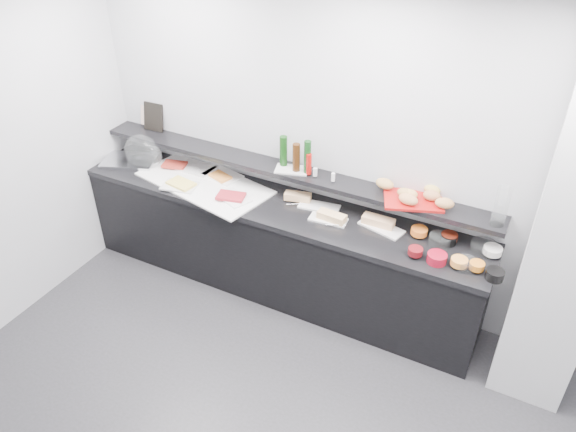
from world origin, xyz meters
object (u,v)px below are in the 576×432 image
at_px(framed_print, 153,117).
at_px(sandwich_plate_mid, 328,220).
at_px(condiment_tray, 292,170).
at_px(bread_tray, 413,200).
at_px(carafe, 501,207).
at_px(cloche_base, 130,161).

bearing_deg(framed_print, sandwich_plate_mid, -11.97).
height_order(framed_print, condiment_tray, framed_print).
xyz_separation_m(framed_print, bread_tray, (2.53, -0.09, -0.12)).
xyz_separation_m(sandwich_plate_mid, carafe, (1.23, 0.17, 0.39)).
height_order(cloche_base, condiment_tray, condiment_tray).
distance_m(framed_print, condiment_tray, 1.50).
bearing_deg(framed_print, carafe, -5.52).
bearing_deg(bread_tray, sandwich_plate_mid, 177.24).
height_order(condiment_tray, bread_tray, bread_tray).
bearing_deg(carafe, bread_tray, 177.68).
relative_size(cloche_base, framed_print, 1.86).
height_order(cloche_base, sandwich_plate_mid, cloche_base).
relative_size(sandwich_plate_mid, bread_tray, 0.69).
bearing_deg(bread_tray, framed_print, 157.08).
bearing_deg(carafe, sandwich_plate_mid, -172.00).
xyz_separation_m(cloche_base, carafe, (3.26, 0.16, 0.38)).
relative_size(cloche_base, bread_tray, 1.11).
bearing_deg(framed_print, cloche_base, -115.78).
bearing_deg(condiment_tray, carafe, -17.77).
bearing_deg(sandwich_plate_mid, cloche_base, 174.23).
height_order(bread_tray, carafe, carafe).
relative_size(sandwich_plate_mid, framed_print, 1.16).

